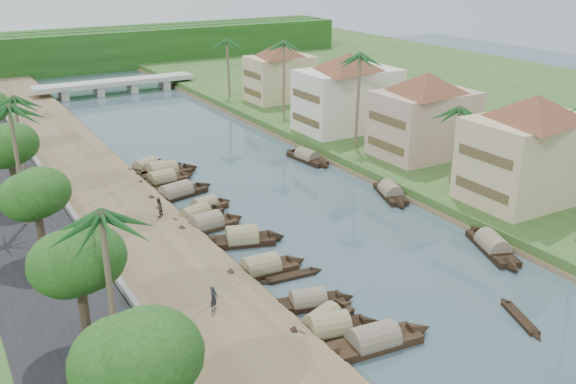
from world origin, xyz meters
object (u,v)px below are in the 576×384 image
sampan_0 (373,342)px  sampan_1 (329,329)px  bridge (115,84)px  building_near (531,147)px  person_near (214,298)px

sampan_0 → sampan_1: size_ratio=1.16×
bridge → building_near: (18.99, -74.00, 4.66)m
building_near → sampan_0: building_near is taller
sampan_0 → bridge: bearing=90.1°
sampan_1 → person_near: (-5.79, 5.45, 1.27)m
sampan_0 → building_near: bearing=28.3°
bridge → sampan_0: 85.75m
sampan_1 → person_near: bearing=150.0°
bridge → sampan_1: bearing=-96.6°
sampan_0 → sampan_1: sampan_0 is taller
sampan_0 → sampan_1: 3.11m
person_near → building_near: bearing=-29.9°
building_near → sampan_1: size_ratio=1.87×
sampan_0 → person_near: (-7.46, 8.07, 1.27)m
person_near → sampan_1: bearing=-78.6°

